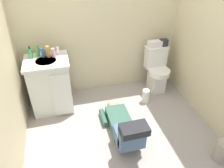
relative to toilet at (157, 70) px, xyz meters
The scene contains 17 objects.
ground_plane 1.24m from the toilet, 137.85° to the right, with size 2.98×3.13×0.04m, color gray.
wall_back 1.25m from the toilet, 160.40° to the left, with size 2.64×0.08×2.40m, color beige.
wall_right 1.22m from the toilet, 62.97° to the right, with size 0.08×2.13×2.40m, color beige.
toilet is the anchor object (origin of this frame).
vanity_cabinet 1.72m from the toilet, behind, with size 0.60×0.53×0.82m.
faucet 1.79m from the toilet, behind, with size 0.02×0.02×0.10m, color silver.
person_plumber 1.27m from the toilet, 133.31° to the right, with size 0.39×1.06×0.52m.
tissue_box 0.44m from the toilet, 116.43° to the left, with size 0.22×0.11×0.10m, color silver.
toiletry_bag 0.46m from the toilet, 40.77° to the left, with size 0.12×0.09×0.11m, color #26262D.
soap_dispenser 1.98m from the toilet, behind, with size 0.06×0.06×0.17m.
bottle_green 1.89m from the toilet, behind, with size 0.05×0.05×0.16m, color #509845.
bottle_blue 1.83m from the toilet, behind, with size 0.04×0.04×0.14m, color #3866B3.
bottle_amber 1.76m from the toilet, behind, with size 0.06×0.06×0.16m, color #BF8534.
bottle_pink 1.69m from the toilet, behind, with size 0.05×0.05×0.13m, color pink.
bottle_white 1.63m from the toilet, behind, with size 0.04×0.04×0.11m, color silver.
trash_can 1.58m from the toilet, 84.71° to the right, with size 0.17×0.17×0.27m, color gray.
paper_towel_roll 0.51m from the toilet, 133.20° to the right, with size 0.11×0.11×0.22m, color white.
Camera 1 is at (-0.63, -1.99, 2.17)m, focal length 34.14 mm.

